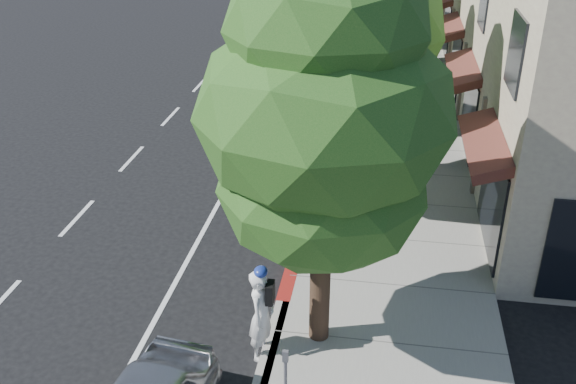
% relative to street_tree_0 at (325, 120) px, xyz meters
% --- Properties ---
extents(ground, '(120.00, 120.00, 0.00)m').
position_rel_street_tree_0_xyz_m(ground, '(-0.90, 2.00, -4.76)').
color(ground, black).
rests_on(ground, ground).
extents(sidewalk, '(4.60, 56.00, 0.15)m').
position_rel_street_tree_0_xyz_m(sidewalk, '(1.40, 10.00, -4.69)').
color(sidewalk, gray).
rests_on(sidewalk, ground).
extents(curb, '(0.30, 56.00, 0.15)m').
position_rel_street_tree_0_xyz_m(curb, '(-0.90, 10.00, -4.69)').
color(curb, '#9E998E').
rests_on(curb, ground).
extents(curb_red_segment, '(0.32, 4.00, 0.15)m').
position_rel_street_tree_0_xyz_m(curb_red_segment, '(-0.90, 3.00, -4.69)').
color(curb_red_segment, maroon).
rests_on(curb_red_segment, ground).
extents(street_tree_0, '(4.48, 4.48, 7.64)m').
position_rel_street_tree_0_xyz_m(street_tree_0, '(0.00, 0.00, 0.00)').
color(street_tree_0, black).
rests_on(street_tree_0, ground).
extents(street_tree_1, '(4.80, 4.80, 7.79)m').
position_rel_street_tree_0_xyz_m(street_tree_1, '(0.00, 6.00, 0.04)').
color(street_tree_1, black).
rests_on(street_tree_1, ground).
extents(street_tree_2, '(4.30, 4.30, 7.17)m').
position_rel_street_tree_0_xyz_m(street_tree_2, '(0.00, 12.00, -0.31)').
color(street_tree_2, black).
rests_on(street_tree_2, ground).
extents(cyclist, '(0.59, 0.78, 1.94)m').
position_rel_street_tree_0_xyz_m(cyclist, '(-1.04, -0.57, -3.79)').
color(cyclist, white).
rests_on(cyclist, ground).
extents(bicycle, '(1.85, 0.99, 0.93)m').
position_rel_street_tree_0_xyz_m(bicycle, '(-2.26, 5.00, -4.30)').
color(bicycle, navy).
rests_on(bicycle, ground).
extents(silver_suv, '(3.17, 5.90, 1.57)m').
position_rel_street_tree_0_xyz_m(silver_suv, '(-1.40, 7.50, -3.97)').
color(silver_suv, '#B8B9BD').
rests_on(silver_suv, ground).
extents(dark_sedan, '(2.08, 5.00, 1.61)m').
position_rel_street_tree_0_xyz_m(dark_sedan, '(-2.14, 11.00, -3.96)').
color(dark_sedan, '#212426').
rests_on(dark_sedan, ground).
extents(white_pickup, '(3.01, 6.24, 1.75)m').
position_rel_street_tree_0_xyz_m(white_pickup, '(-2.75, 20.94, -3.89)').
color(white_pickup, white).
rests_on(white_pickup, ground).
extents(dark_suv_far, '(2.56, 5.06, 1.65)m').
position_rel_street_tree_0_xyz_m(dark_suv_far, '(-2.22, 25.57, -3.93)').
color(dark_suv_far, black).
rests_on(dark_suv_far, ground).
extents(pedestrian, '(1.21, 1.14, 1.97)m').
position_rel_street_tree_0_xyz_m(pedestrian, '(0.90, 12.06, -3.63)').
color(pedestrian, black).
rests_on(pedestrian, sidewalk).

